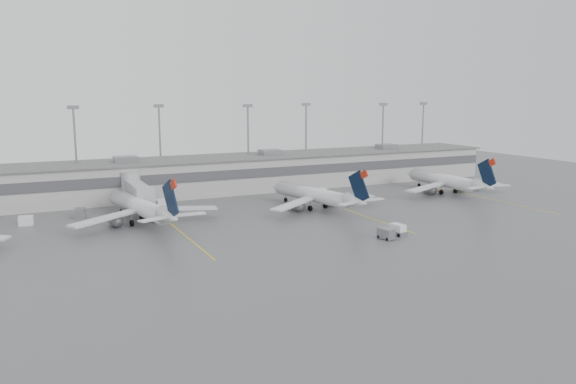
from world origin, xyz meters
name	(u,v)px	position (x,y,z in m)	size (l,w,h in m)	color
ground	(338,252)	(0.00, 0.00, 0.00)	(260.00, 260.00, 0.00)	#4E4E51
terminal	(213,174)	(-0.01, 57.98, 4.17)	(152.00, 17.00, 9.45)	#A8A8A3
light_masts	(204,140)	(0.00, 63.75, 12.03)	(142.40, 8.00, 20.60)	gray
jet_bridge_right	(135,190)	(-20.50, 45.72, 3.87)	(4.00, 17.20, 7.00)	#989B9D
stand_markings	(271,220)	(0.00, 24.00, 0.01)	(105.25, 40.00, 0.01)	yellow
jet_mid_left	(141,207)	(-22.14, 31.19, 3.08)	(26.91, 30.43, 9.92)	silver
jet_mid_right	(316,195)	(12.25, 29.03, 2.96)	(25.73, 29.14, 9.54)	silver
jet_far_right	(447,181)	(48.50, 31.58, 3.05)	(27.07, 30.34, 9.82)	silver
baggage_tug	(398,231)	(14.19, 4.57, 0.73)	(2.34, 3.18, 1.87)	white
baggage_cart	(386,233)	(10.99, 3.37, 0.90)	(2.00, 2.92, 1.73)	slate
gse_uld_a	(26,221)	(-40.91, 39.09, 0.84)	(2.38, 1.59, 1.69)	white
gse_uld_b	(161,204)	(-15.96, 43.32, 0.96)	(2.72, 1.81, 1.93)	white
gse_uld_c	(321,192)	(21.02, 42.63, 0.81)	(2.29, 1.53, 1.62)	white
gse_loader	(80,213)	(-31.64, 41.26, 0.91)	(1.82, 2.91, 1.82)	slate
cone_b	(145,213)	(-20.11, 39.00, 0.30)	(0.38, 0.38, 0.60)	#FF4B05
cone_c	(305,200)	(14.43, 37.93, 0.31)	(0.39, 0.39, 0.61)	#FF4B05
cone_d	(438,191)	(48.34, 34.43, 0.30)	(0.38, 0.38, 0.60)	#FF4B05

